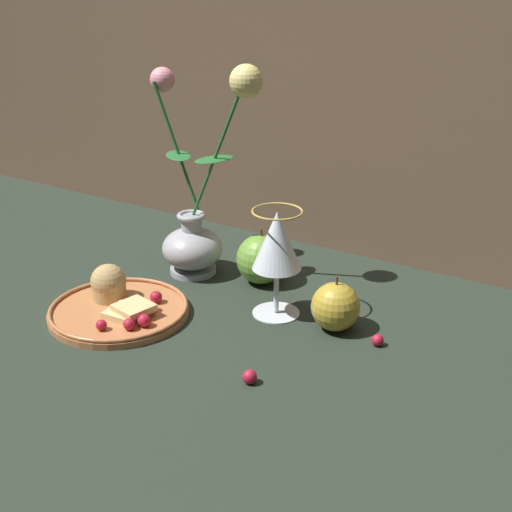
{
  "coord_description": "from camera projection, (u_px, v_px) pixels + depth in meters",
  "views": [
    {
      "loc": [
        0.57,
        -0.79,
        0.51
      ],
      "look_at": [
        0.07,
        0.02,
        0.1
      ],
      "focal_mm": 50.0,
      "sensor_mm": 36.0,
      "label": 1
    }
  ],
  "objects": [
    {
      "name": "ground_plane",
      "position": [
        213.0,
        311.0,
        1.09
      ],
      "size": [
        2.4,
        2.4,
        0.0
      ],
      "primitive_type": "plane",
      "color": "#232D23",
      "rests_on": "ground"
    },
    {
      "name": "apple_beside_vase",
      "position": [
        261.0,
        259.0,
        1.17
      ],
      "size": [
        0.08,
        0.08,
        0.1
      ],
      "color": "#669938",
      "rests_on": "ground_plane"
    },
    {
      "name": "berry_front_center",
      "position": [
        378.0,
        340.0,
        0.99
      ],
      "size": [
        0.02,
        0.02,
        0.02
      ],
      "primitive_type": "sphere",
      "color": "#AD192D",
      "rests_on": "ground_plane"
    },
    {
      "name": "wine_glass",
      "position": [
        277.0,
        245.0,
        1.04
      ],
      "size": [
        0.08,
        0.08,
        0.17
      ],
      "color": "silver",
      "rests_on": "ground_plane"
    },
    {
      "name": "plate_with_pastries",
      "position": [
        117.0,
        304.0,
        1.08
      ],
      "size": [
        0.21,
        0.21,
        0.07
      ],
      "color": "#B77042",
      "rests_on": "ground_plane"
    },
    {
      "name": "apple_near_glass",
      "position": [
        335.0,
        307.0,
        1.03
      ],
      "size": [
        0.07,
        0.07,
        0.08
      ],
      "color": "#B2932D",
      "rests_on": "ground_plane"
    },
    {
      "name": "vase",
      "position": [
        196.0,
        218.0,
        1.18
      ],
      "size": [
        0.22,
        0.1,
        0.36
      ],
      "color": "#A3A3A8",
      "rests_on": "ground_plane"
    },
    {
      "name": "berry_near_plate",
      "position": [
        250.0,
        377.0,
        0.91
      ],
      "size": [
        0.02,
        0.02,
        0.02
      ],
      "primitive_type": "sphere",
      "color": "#AD192D",
      "rests_on": "ground_plane"
    }
  ]
}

